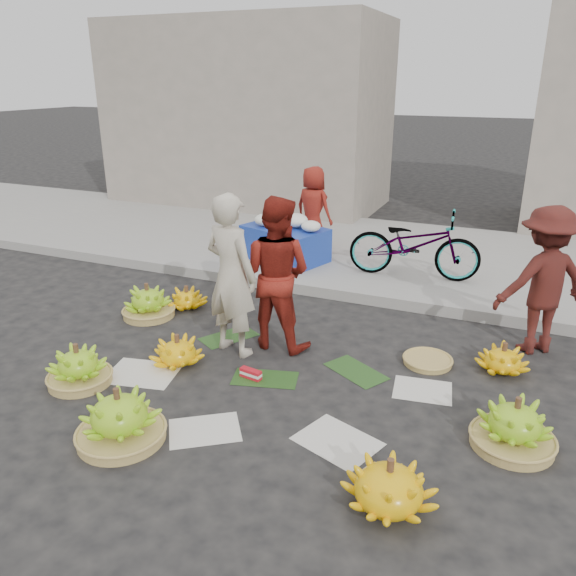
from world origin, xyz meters
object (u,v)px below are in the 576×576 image
at_px(banana_bunch_4, 515,426).
at_px(bicycle, 414,244).
at_px(banana_bunch_0, 178,351).
at_px(flower_table, 285,241).
at_px(vendor_cream, 231,275).

bearing_deg(banana_bunch_4, bicycle, 113.83).
xyz_separation_m(banana_bunch_0, flower_table, (-0.24, 3.40, 0.28)).
relative_size(vendor_cream, bicycle, 0.95).
height_order(vendor_cream, flower_table, vendor_cream).
bearing_deg(bicycle, banana_bunch_0, 146.41).
distance_m(vendor_cream, flower_table, 3.00).
bearing_deg(flower_table, banana_bunch_0, -67.07).
bearing_deg(vendor_cream, flower_table, -62.73).
xyz_separation_m(vendor_cream, flower_table, (-0.64, 2.90, -0.46)).
height_order(banana_bunch_0, flower_table, flower_table).
relative_size(vendor_cream, flower_table, 1.22).
bearing_deg(flower_table, vendor_cream, -58.80).
relative_size(banana_bunch_0, bicycle, 0.34).
bearing_deg(bicycle, banana_bunch_4, -162.24).
bearing_deg(banana_bunch_4, banana_bunch_0, 178.04).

